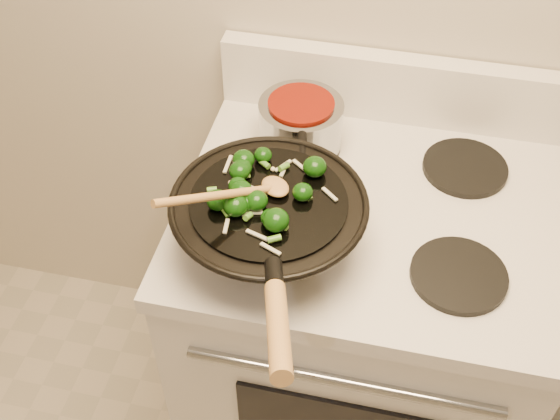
# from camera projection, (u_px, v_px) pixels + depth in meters

# --- Properties ---
(stove) EXTENTS (0.78, 0.67, 1.08)m
(stove) POSITION_uv_depth(u_px,v_px,m) (355.00, 330.00, 1.76)
(stove) COLOR white
(stove) RESTS_ON ground
(wok) EXTENTS (0.37, 0.60, 0.22)m
(wok) POSITION_uv_depth(u_px,v_px,m) (269.00, 221.00, 1.30)
(wok) COLOR black
(wok) RESTS_ON stove
(stirfry) EXTENTS (0.24, 0.24, 0.04)m
(stirfry) POSITION_uv_depth(u_px,v_px,m) (257.00, 189.00, 1.26)
(stirfry) COLOR #0D3508
(stirfry) RESTS_ON wok
(wooden_spoon) EXTENTS (0.20, 0.22, 0.11)m
(wooden_spoon) POSITION_uv_depth(u_px,v_px,m) (242.00, 192.00, 1.23)
(wooden_spoon) COLOR #B98748
(wooden_spoon) RESTS_ON wok
(saucepan) EXTENTS (0.18, 0.29, 0.11)m
(saucepan) POSITION_uv_depth(u_px,v_px,m) (301.00, 123.00, 1.51)
(saucepan) COLOR #979BA0
(saucepan) RESTS_ON stove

